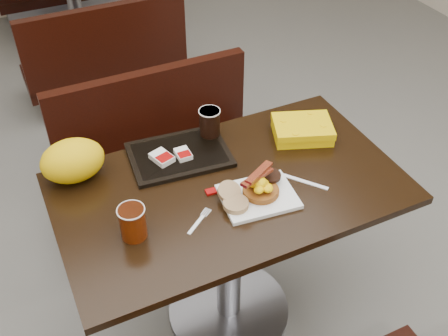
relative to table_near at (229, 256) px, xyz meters
name	(u,v)px	position (x,y,z in m)	size (l,w,h in m)	color
floor	(229,311)	(0.00, 0.00, -0.38)	(6.00, 7.00, 0.01)	gray
table_near	(229,256)	(0.00, 0.00, 0.00)	(1.20, 0.70, 0.75)	black
bench_near_n	(167,156)	(0.00, 0.70, -0.02)	(1.00, 0.46, 0.72)	black
table_far	(75,5)	(0.00, 2.60, 0.00)	(1.20, 0.70, 0.75)	black
bench_far_s	(101,49)	(0.00, 1.90, -0.02)	(1.00, 0.46, 0.72)	black
platter	(258,197)	(0.06, -0.10, 0.38)	(0.25, 0.19, 0.01)	white
pancake_stack	(261,190)	(0.07, -0.09, 0.40)	(0.12, 0.12, 0.03)	brown
sausage_patty	(270,176)	(0.12, -0.06, 0.42)	(0.07, 0.07, 0.01)	black
scrambled_eggs	(260,184)	(0.06, -0.10, 0.44)	(0.09, 0.08, 0.05)	#FFC105
bacon_strips	(257,176)	(0.05, -0.09, 0.47)	(0.15, 0.06, 0.01)	#41040A
muffin_bottom	(236,204)	(-0.03, -0.11, 0.40)	(0.08, 0.08, 0.02)	#A77D58
muffin_top	(229,191)	(-0.03, -0.06, 0.41)	(0.08, 0.08, 0.02)	#A77D58
coffee_cup_near	(133,223)	(-0.37, -0.08, 0.43)	(0.08, 0.08, 0.11)	maroon
fork	(196,225)	(-0.18, -0.12, 0.38)	(0.13, 0.02, 0.00)	white
knife	(305,182)	(0.24, -0.10, 0.38)	(0.17, 0.01, 0.00)	white
condiment_ketchup	(211,192)	(-0.07, -0.01, 0.38)	(0.04, 0.03, 0.01)	#8C0504
tray	(179,155)	(-0.10, 0.22, 0.38)	(0.36, 0.26, 0.02)	black
hashbrown_sleeve_left	(162,158)	(-0.17, 0.21, 0.40)	(0.06, 0.08, 0.02)	silver
hashbrown_sleeve_right	(183,154)	(-0.09, 0.20, 0.40)	(0.05, 0.07, 0.02)	silver
coffee_cup_far	(210,122)	(0.05, 0.28, 0.45)	(0.08, 0.08, 0.11)	black
clamshell	(302,130)	(0.38, 0.14, 0.40)	(0.22, 0.17, 0.06)	#E9BA03
paper_bag	(73,161)	(-0.47, 0.27, 0.45)	(0.22, 0.16, 0.15)	#F9BC08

